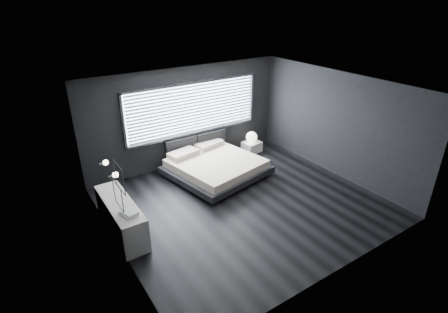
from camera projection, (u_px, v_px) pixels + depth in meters
room at (245, 150)px, 7.78m from camera, size 6.04×6.00×2.80m
window at (194, 109)px, 9.83m from camera, size 4.14×0.09×1.52m
headboard at (196, 143)px, 10.23m from camera, size 1.96×0.16×0.52m
sconce_near at (115, 175)px, 6.30m from camera, size 0.18×0.11×0.11m
sconce_far at (106, 163)px, 6.75m from camera, size 0.18×0.11×0.11m
wall_art_upper at (119, 177)px, 5.70m from camera, size 0.01×0.48×0.48m
wall_art_lower at (118, 195)px, 6.09m from camera, size 0.01×0.48×0.48m
bed at (215, 166)px, 9.56m from camera, size 2.71×2.62×0.60m
nightstand at (252, 147)px, 11.03m from camera, size 0.58×0.50×0.31m
orb_lamp at (252, 137)px, 10.89m from camera, size 0.35×0.35×0.35m
dresser at (121, 217)px, 7.22m from camera, size 0.52×1.85×0.74m
book_stack at (129, 213)px, 6.66m from camera, size 0.32×0.39×0.07m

